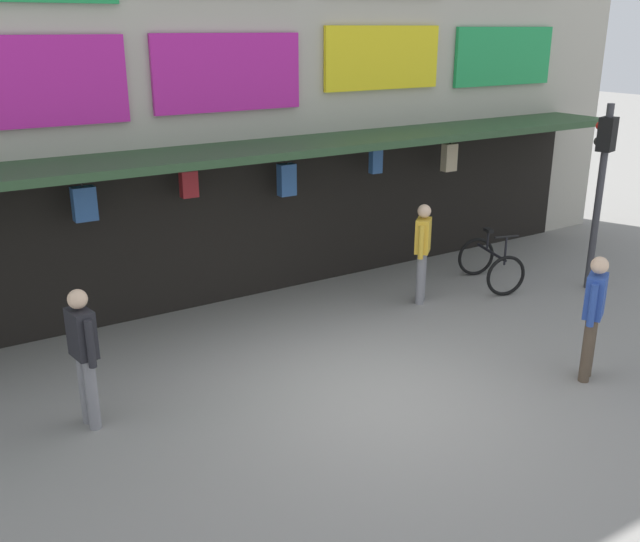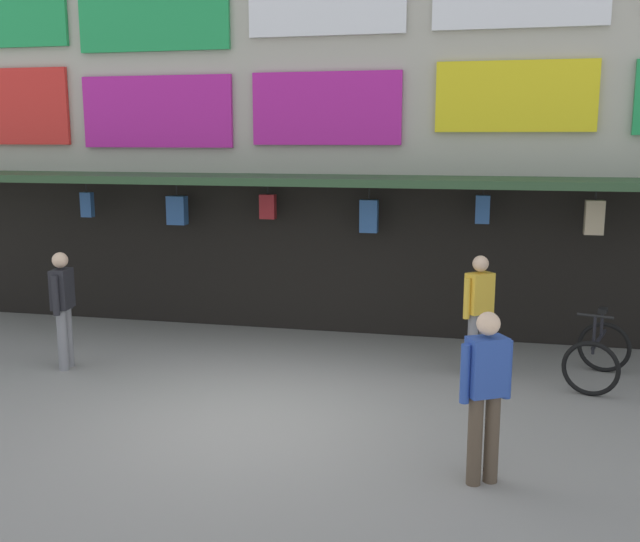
{
  "view_description": "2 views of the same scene",
  "coord_description": "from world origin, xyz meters",
  "px_view_note": "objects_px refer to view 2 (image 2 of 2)",
  "views": [
    {
      "loc": [
        -4.76,
        -6.28,
        4.38
      ],
      "look_at": [
        0.14,
        1.53,
        1.18
      ],
      "focal_mm": 39.55,
      "sensor_mm": 36.0,
      "label": 1
    },
    {
      "loc": [
        2.49,
        -7.7,
        3.25
      ],
      "look_at": [
        0.43,
        1.58,
        1.49
      ],
      "focal_mm": 40.48,
      "sensor_mm": 36.0,
      "label": 2
    }
  ],
  "objects_px": {
    "bicycle_parked": "(598,355)",
    "pedestrian_in_blue": "(63,304)",
    "pedestrian_in_purple": "(479,308)",
    "pedestrian_in_green": "(486,388)"
  },
  "relations": [
    {
      "from": "bicycle_parked",
      "to": "pedestrian_in_blue",
      "type": "relative_size",
      "value": 0.79
    },
    {
      "from": "bicycle_parked",
      "to": "pedestrian_in_purple",
      "type": "bearing_deg",
      "value": 179.03
    },
    {
      "from": "pedestrian_in_blue",
      "to": "pedestrian_in_purple",
      "type": "height_order",
      "value": "same"
    },
    {
      "from": "pedestrian_in_purple",
      "to": "pedestrian_in_green",
      "type": "bearing_deg",
      "value": -88.63
    },
    {
      "from": "bicycle_parked",
      "to": "pedestrian_in_blue",
      "type": "xyz_separation_m",
      "value": [
        -7.31,
        -0.96,
        0.55
      ]
    },
    {
      "from": "pedestrian_in_green",
      "to": "pedestrian_in_blue",
      "type": "bearing_deg",
      "value": 158.52
    },
    {
      "from": "bicycle_parked",
      "to": "pedestrian_in_green",
      "type": "distance_m",
      "value": 3.62
    },
    {
      "from": "bicycle_parked",
      "to": "pedestrian_in_green",
      "type": "height_order",
      "value": "pedestrian_in_green"
    },
    {
      "from": "bicycle_parked",
      "to": "pedestrian_in_green",
      "type": "relative_size",
      "value": 0.79
    },
    {
      "from": "bicycle_parked",
      "to": "pedestrian_in_purple",
      "type": "xyz_separation_m",
      "value": [
        -1.58,
        0.03,
        0.55
      ]
    }
  ]
}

